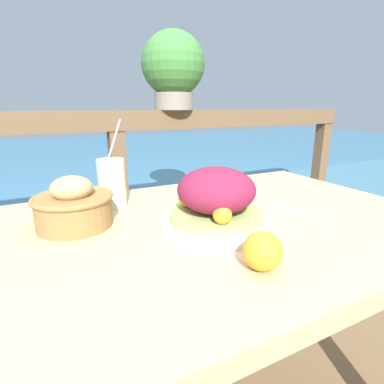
# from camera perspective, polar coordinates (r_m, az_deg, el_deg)

# --- Properties ---
(patio_table) EXTENTS (1.24, 0.74, 0.74)m
(patio_table) POSITION_cam_1_polar(r_m,az_deg,el_deg) (0.77, 1.09, -12.88)
(patio_table) COLOR tan
(patio_table) RESTS_ON ground_plane
(railing_fence) EXTENTS (2.80, 0.08, 0.99)m
(railing_fence) POSITION_cam_1_polar(r_m,az_deg,el_deg) (1.46, -13.92, 5.30)
(railing_fence) COLOR brown
(railing_fence) RESTS_ON ground_plane
(sea_backdrop) EXTENTS (12.00, 4.00, 0.47)m
(sea_backdrop) POSITION_cam_1_polar(r_m,az_deg,el_deg) (3.99, -21.83, 3.70)
(sea_backdrop) COLOR teal
(sea_backdrop) RESTS_ON ground_plane
(salad_plate) EXTENTS (0.26, 0.26, 0.14)m
(salad_plate) POSITION_cam_1_polar(r_m,az_deg,el_deg) (0.69, 4.61, -1.87)
(salad_plate) COLOR white
(salad_plate) RESTS_ON patio_table
(drink_glass) EXTENTS (0.08, 0.08, 0.24)m
(drink_glass) POSITION_cam_1_polar(r_m,az_deg,el_deg) (0.86, -15.02, 1.69)
(drink_glass) COLOR beige
(drink_glass) RESTS_ON patio_table
(bread_basket) EXTENTS (0.18, 0.18, 0.12)m
(bread_basket) POSITION_cam_1_polar(r_m,az_deg,el_deg) (0.75, -21.64, -2.45)
(bread_basket) COLOR olive
(bread_basket) RESTS_ON patio_table
(potted_plant) EXTENTS (0.30, 0.30, 0.36)m
(potted_plant) POSITION_cam_1_polar(r_m,az_deg,el_deg) (1.53, -3.62, 22.56)
(potted_plant) COLOR gray
(potted_plant) RESTS_ON railing_fence
(fork) EXTENTS (0.03, 0.18, 0.00)m
(fork) POSITION_cam_1_polar(r_m,az_deg,el_deg) (0.78, 15.52, -4.83)
(fork) COLOR silver
(fork) RESTS_ON patio_table
(knife) EXTENTS (0.02, 0.18, 0.00)m
(knife) POSITION_cam_1_polar(r_m,az_deg,el_deg) (0.85, 19.32, -3.44)
(knife) COLOR silver
(knife) RESTS_ON patio_table
(orange_near_basket) EXTENTS (0.07, 0.07, 0.07)m
(orange_near_basket) POSITION_cam_1_polar(r_m,az_deg,el_deg) (0.54, 13.51, -10.81)
(orange_near_basket) COLOR #F9A328
(orange_near_basket) RESTS_ON patio_table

